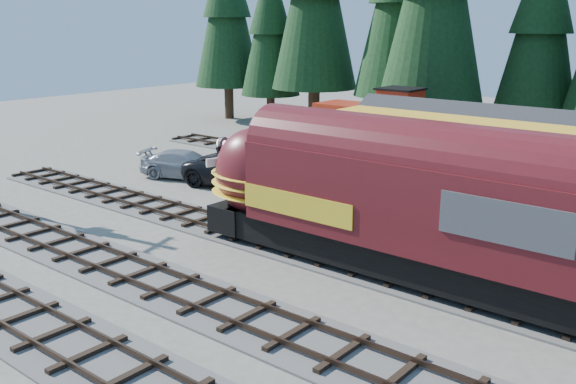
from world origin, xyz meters
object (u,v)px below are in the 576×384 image
Objects in this scene: depot at (451,163)px; locomotive at (373,203)px; caboose at (386,134)px; pickup_truck_a at (243,170)px; pickup_truck_b at (186,165)px.

locomotive is at bearing -89.32° from depot.
caboose reaches higher than pickup_truck_a.
pickup_truck_b is (-16.14, 5.29, -1.77)m from locomotive.
depot reaches higher than caboose.
pickup_truck_a is at bearing 153.72° from locomotive.
pickup_truck_b is at bearing 161.84° from locomotive.
locomotive is at bearing -131.63° from pickup_truck_a.
depot reaches higher than locomotive.
locomotive is 16.07m from caboose.
locomotive is 17.08m from pickup_truck_b.
locomotive reaches higher than pickup_truck_b.
caboose is at bearing -64.57° from pickup_truck_b.
pickup_truck_a is at bearing -177.67° from depot.
pickup_truck_a is (-4.29, -7.99, -1.45)m from caboose.
locomotive is 1.77× the size of caboose.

